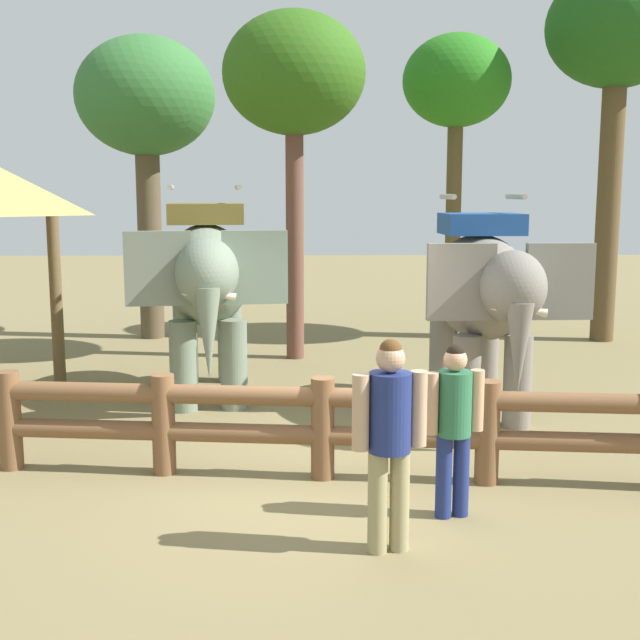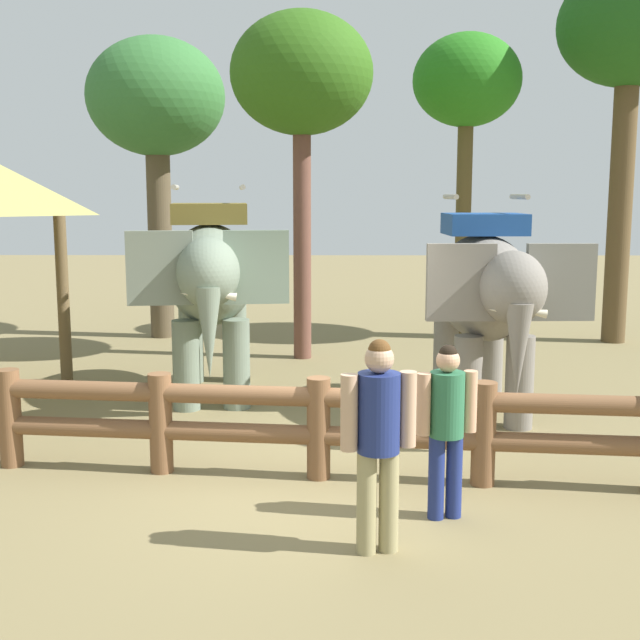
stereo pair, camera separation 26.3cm
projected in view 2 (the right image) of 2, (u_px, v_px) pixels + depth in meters
name	position (u px, v px, depth m)	size (l,w,h in m)	color
ground_plane	(318.00, 484.00, 8.23)	(60.00, 60.00, 0.00)	olive
log_fence	(319.00, 421.00, 8.33)	(6.82, 0.95, 1.05)	brown
elephant_near_left	(211.00, 280.00, 11.43)	(1.99, 3.54, 3.00)	slate
elephant_center	(486.00, 293.00, 10.50)	(1.91, 3.34, 2.87)	slate
tourist_woman_in_black	(378.00, 431.00, 6.54)	(0.61, 0.41, 1.76)	#978D60
tourist_man_in_blue	(447.00, 419.00, 7.25)	(0.55, 0.37, 1.58)	navy
tree_far_left	(467.00, 87.00, 15.95)	(2.11, 2.11, 5.94)	brown
tree_back_center	(630.00, 36.00, 15.17)	(2.66, 2.66, 7.08)	brown
tree_far_right	(302.00, 79.00, 13.78)	(2.41, 2.41, 5.89)	brown
tree_deep_back	(156.00, 104.00, 15.93)	(2.68, 2.68, 5.86)	brown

